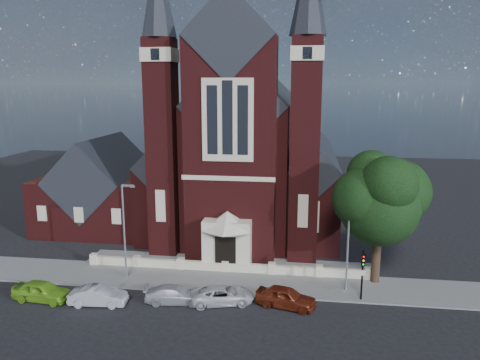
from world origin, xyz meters
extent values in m
plane|color=black|center=(0.00, 15.00, 0.00)|extent=(120.00, 120.00, 0.00)
cube|color=slate|center=(0.00, 4.50, 0.00)|extent=(60.00, 5.00, 0.12)
cube|color=slate|center=(0.00, 8.50, 0.00)|extent=(26.00, 3.00, 0.14)
cube|color=beige|center=(0.00, 6.50, 0.00)|extent=(24.00, 0.40, 0.90)
cube|color=#451213|center=(0.00, 25.00, 7.00)|extent=(10.00, 30.00, 14.00)
cube|color=black|center=(0.00, 25.00, 14.00)|extent=(10.00, 30.20, 10.00)
cube|color=#451213|center=(-7.50, 24.00, 4.00)|extent=(5.00, 26.00, 8.00)
cube|color=#451213|center=(7.50, 24.00, 4.00)|extent=(5.00, 26.00, 8.00)
cube|color=black|center=(-7.50, 24.00, 8.00)|extent=(5.01, 26.20, 5.01)
cube|color=black|center=(7.50, 24.00, 8.00)|extent=(5.01, 26.20, 5.01)
cube|color=#451213|center=(0.00, 9.50, 10.00)|extent=(8.00, 3.00, 20.00)
cube|color=black|center=(0.00, 9.50, 20.00)|extent=(8.00, 3.20, 8.00)
cube|color=beige|center=(0.00, 7.95, 13.00)|extent=(4.40, 0.15, 7.00)
cube|color=black|center=(0.00, 7.88, 13.20)|extent=(0.90, 0.08, 6.20)
cube|color=beige|center=(0.00, 7.50, 2.20)|extent=(4.20, 2.00, 4.40)
cube|color=black|center=(0.00, 6.45, 1.60)|extent=(1.80, 0.12, 3.20)
cone|color=beige|center=(0.00, 7.50, 4.40)|extent=(4.60, 4.60, 1.60)
cube|color=#451213|center=(-6.50, 10.50, 10.00)|extent=(2.60, 2.60, 20.00)
cube|color=beige|center=(-6.50, 10.50, 18.50)|extent=(2.80, 2.80, 1.20)
cube|color=#451213|center=(6.50, 10.50, 10.00)|extent=(2.60, 2.60, 20.00)
cube|color=beige|center=(6.50, 10.50, 18.50)|extent=(2.80, 2.80, 1.20)
cube|color=#451213|center=(-16.00, 18.00, 3.00)|extent=(12.00, 12.00, 6.00)
cube|color=black|center=(-16.00, 18.00, 6.00)|extent=(8.49, 12.20, 8.49)
cylinder|color=black|center=(12.50, 6.00, 2.50)|extent=(0.70, 0.70, 5.00)
sphere|color=black|center=(12.50, 6.00, 6.50)|extent=(6.40, 6.40, 6.40)
sphere|color=black|center=(12.90, 4.80, 8.50)|extent=(4.40, 4.40, 4.40)
cylinder|color=gray|center=(-8.00, 4.00, 4.00)|extent=(0.16, 0.16, 8.00)
cube|color=gray|center=(-7.50, 4.00, 8.00)|extent=(1.00, 0.15, 0.18)
cube|color=gray|center=(-7.10, 4.00, 7.92)|extent=(0.35, 0.22, 0.12)
cylinder|color=gray|center=(10.00, 4.00, 4.00)|extent=(0.16, 0.16, 8.00)
cube|color=gray|center=(10.50, 4.00, 8.00)|extent=(1.00, 0.15, 0.18)
cube|color=gray|center=(10.90, 4.00, 7.92)|extent=(0.35, 0.22, 0.12)
cylinder|color=black|center=(11.00, 2.50, 2.00)|extent=(0.14, 0.14, 4.00)
cube|color=black|center=(11.00, 2.35, 3.30)|extent=(0.28, 0.22, 0.90)
sphere|color=red|center=(11.00, 2.22, 3.60)|extent=(0.14, 0.14, 0.14)
sphere|color=#CC8C0C|center=(11.00, 2.22, 3.30)|extent=(0.14, 0.14, 0.14)
sphere|color=#0C9919|center=(11.00, 2.22, 3.00)|extent=(0.14, 0.14, 0.14)
imported|color=#76B724|center=(-12.77, -0.74, 0.76)|extent=(4.61, 2.19, 1.52)
imported|color=#AAACB2|center=(-8.27, -0.85, 0.70)|extent=(4.33, 1.84, 1.39)
imported|color=#ADAEB5|center=(-2.78, 0.29, 0.64)|extent=(4.59, 2.25, 1.28)
imported|color=silver|center=(0.74, 0.69, 0.66)|extent=(5.14, 3.34, 1.31)
imported|color=maroon|center=(5.44, 0.73, 0.76)|extent=(4.75, 2.84, 1.51)
camera|label=1|loc=(6.47, -31.05, 16.00)|focal=35.00mm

